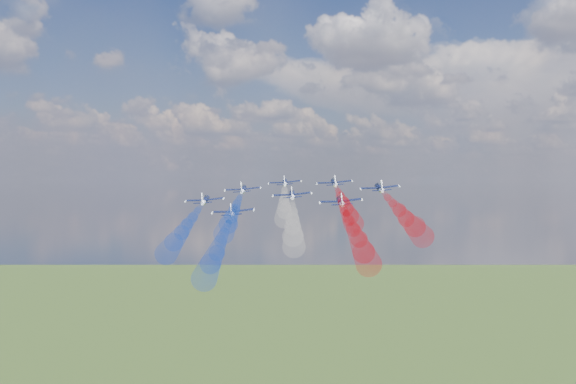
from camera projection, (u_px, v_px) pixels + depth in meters
The scene contains 16 objects.
jet_lead at pixel (285, 183), 168.81m from camera, with size 9.22×11.52×3.07m, color black, non-canonical shape.
trail_lead at pixel (284, 200), 143.01m from camera, with size 3.84×42.15×3.84m, color white, non-canonical shape.
jet_inner_left at pixel (243, 189), 154.64m from camera, with size 9.22×11.52×3.07m, color black, non-canonical shape.
trail_inner_left at pixel (234, 210), 128.84m from camera, with size 3.84×42.15×3.84m, color blue, non-canonical shape.
jet_inner_right at pixel (334, 183), 155.88m from camera, with size 9.22×11.52×3.07m, color black, non-canonical shape.
trail_inner_right at pixel (343, 202), 130.08m from camera, with size 3.84×42.15×3.84m, color red, non-canonical shape.
jet_outer_left at pixel (205, 200), 145.19m from camera, with size 9.22×11.52×3.07m, color black, non-canonical shape.
trail_outer_left at pixel (187, 225), 119.40m from camera, with size 3.84×42.15×3.84m, color blue, non-canonical shape.
jet_center_third at pixel (292, 195), 143.61m from camera, with size 9.22×11.52×3.07m, color black, non-canonical shape.
trail_center_third at pixel (293, 219), 117.81m from camera, with size 3.84×42.15×3.84m, color white, non-canonical shape.
jet_outer_right at pixel (379, 188), 143.70m from camera, with size 9.22×11.52×3.07m, color black, non-canonical shape.
trail_outer_right at pixel (399, 210), 117.91m from camera, with size 3.84×42.15×3.84m, color red, non-canonical shape.
jet_rear_left at pixel (233, 211), 132.77m from camera, with size 9.22×11.52×3.07m, color black, non-canonical shape.
trail_rear_left at pixel (220, 242), 106.97m from camera, with size 3.84×42.15×3.84m, color blue, non-canonical shape.
jet_rear_right at pixel (340, 201), 131.65m from camera, with size 9.22×11.52×3.07m, color black, non-canonical shape.
trail_rear_right at pixel (353, 229), 105.85m from camera, with size 3.84×42.15×3.84m, color red, non-canonical shape.
Camera 1 is at (101.01, -141.72, 134.98)m, focal length 39.05 mm.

